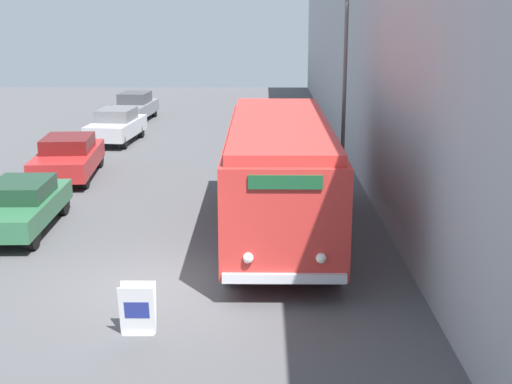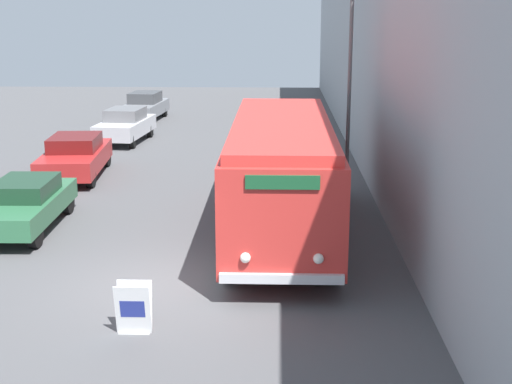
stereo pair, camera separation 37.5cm
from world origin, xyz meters
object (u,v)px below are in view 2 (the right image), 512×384
streetlamp (350,65)px  parked_car_near (25,203)px  parked_car_mid (75,156)px  parked_car_far (125,125)px  vintage_bus (282,171)px  parked_car_distant (145,106)px  sign_board (134,309)px

streetlamp → parked_car_near: bearing=-159.6°
parked_car_mid → parked_car_far: (0.37, 6.83, 0.02)m
parked_car_mid → vintage_bus: bearing=-46.1°
parked_car_near → parked_car_distant: size_ratio=1.03×
parked_car_near → parked_car_mid: 6.30m
streetlamp → parked_car_near: size_ratio=1.43×
parked_car_mid → parked_car_distant: (0.08, 13.26, -0.00)m
sign_board → streetlamp: (4.85, 9.74, 3.75)m
parked_car_near → parked_car_far: (-0.01, 13.12, 0.05)m
vintage_bus → parked_car_mid: size_ratio=1.97×
parked_car_near → parked_car_mid: bearing=92.1°
parked_car_near → parked_car_far: size_ratio=1.05×
streetlamp → parked_car_distant: (-9.41, 16.16, -3.48)m
parked_car_far → parked_car_distant: bearing=98.2°
sign_board → parked_car_near: parked_car_near is taller
sign_board → parked_car_near: (-4.26, 6.36, 0.25)m
vintage_bus → sign_board: size_ratio=9.60×
vintage_bus → sign_board: bearing=-114.7°
vintage_bus → parked_car_distant: vintage_bus is taller
parked_car_mid → parked_car_distant: bearing=85.3°
vintage_bus → parked_car_distant: (-7.34, 19.87, -1.01)m
sign_board → parked_car_distant: bearing=100.0°
parked_car_far → parked_car_distant: parked_car_far is taller
vintage_bus → streetlamp: size_ratio=1.46×
streetlamp → parked_car_mid: size_ratio=1.35×
vintage_bus → parked_car_distant: 21.20m
streetlamp → parked_car_near: streetlamp is taller
sign_board → parked_car_distant: 26.31m
vintage_bus → streetlamp: bearing=60.8°
sign_board → parked_car_far: size_ratio=0.23×
vintage_bus → streetlamp: streetlamp is taller
parked_car_near → parked_car_distant: parked_car_distant is taller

